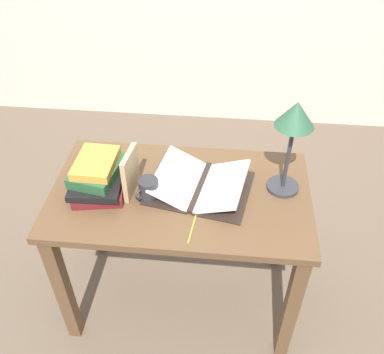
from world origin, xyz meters
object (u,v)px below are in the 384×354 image
(reading_lamp, at_px, (294,124))
(book_standing_upright, at_px, (130,173))
(coffee_mug, at_px, (148,189))
(book_stack_tall, at_px, (98,175))
(open_book, at_px, (200,184))
(pencil, at_px, (192,227))

(reading_lamp, bearing_deg, book_standing_upright, -172.62)
(reading_lamp, height_order, coffee_mug, reading_lamp)
(book_stack_tall, height_order, reading_lamp, reading_lamp)
(book_stack_tall, relative_size, reading_lamp, 0.71)
(open_book, distance_m, book_standing_upright, 0.31)
(reading_lamp, bearing_deg, open_book, -173.53)
(pencil, bearing_deg, book_standing_upright, 145.82)
(reading_lamp, bearing_deg, pencil, -143.42)
(book_standing_upright, xyz_separation_m, reading_lamp, (0.66, 0.09, 0.23))
(open_book, height_order, book_stack_tall, book_stack_tall)
(coffee_mug, bearing_deg, book_stack_tall, 168.91)
(coffee_mug, xyz_separation_m, pencil, (0.20, -0.16, -0.05))
(reading_lamp, bearing_deg, coffee_mug, -168.08)
(coffee_mug, distance_m, pencil, 0.26)
(book_stack_tall, bearing_deg, pencil, -24.94)
(book_standing_upright, xyz_separation_m, pencil, (0.28, -0.19, -0.10))
(book_standing_upright, bearing_deg, book_stack_tall, -176.06)
(open_book, distance_m, reading_lamp, 0.48)
(open_book, bearing_deg, book_stack_tall, -164.88)
(book_standing_upright, height_order, coffee_mug, book_standing_upright)
(book_stack_tall, distance_m, pencil, 0.48)
(pencil, bearing_deg, book_stack_tall, 155.06)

